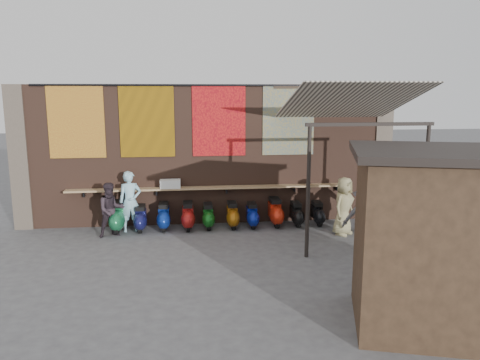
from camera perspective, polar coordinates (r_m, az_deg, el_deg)
The scene contains 35 objects.
ground at distance 11.43m, azimuth -3.06°, elevation -8.72°, with size 70.00×70.00×0.00m, color #474749.
brick_wall at distance 13.59m, azimuth -3.87°, elevation 3.08°, with size 10.00×0.40×4.00m, color brown.
pier_left at distance 14.32m, azimuth -25.16°, elevation 2.47°, with size 0.50×0.50×4.00m, color #4C4238.
pier_right at distance 14.79m, azimuth 16.72°, elevation 3.27°, with size 0.50×0.50×4.00m, color #4C4238.
eating_counter at distance 13.38m, azimuth -3.75°, elevation -0.95°, with size 8.00×0.32×0.05m, color #9E7A51.
shelf_box at distance 13.31m, azimuth -8.50°, elevation -0.47°, with size 0.57×0.28×0.24m, color white.
tapestry_redgold at distance 13.59m, azimuth -19.34°, elevation 6.74°, with size 1.50×0.02×2.00m, color maroon.
tapestry_sun at distance 13.30m, azimuth -11.27°, elevation 7.06°, with size 1.50×0.02×2.00m, color orange.
tapestry_orange at distance 13.30m, azimuth -2.58°, elevation 7.25°, with size 1.50×0.02×2.00m, color red.
tapestry_multi at distance 13.59m, azimuth 5.93°, elevation 7.28°, with size 1.50×0.02×2.00m, color #25568A.
hang_rail at distance 13.25m, azimuth -3.93°, elevation 11.47°, with size 0.06×0.06×9.50m, color black.
scooter_stool_0 at distance 13.31m, azimuth -14.69°, elevation -4.36°, with size 0.40×0.88×0.84m, color #19653A, non-canonical shape.
scooter_stool_1 at distance 13.25m, azimuth -12.02°, elevation -4.60°, with size 0.33×0.74×0.71m, color #121445, non-canonical shape.
scooter_stool_2 at distance 13.24m, azimuth -9.27°, elevation -4.44°, with size 0.35×0.79×0.75m, color navy, non-canonical shape.
scooter_stool_3 at distance 13.19m, azimuth -6.36°, elevation -4.40°, with size 0.36×0.80×0.76m, color maroon, non-canonical shape.
scooter_stool_4 at distance 13.23m, azimuth -3.90°, elevation -4.44°, with size 0.33×0.73×0.70m, color #105115, non-canonical shape.
scooter_stool_5 at distance 13.27m, azimuth -0.93°, elevation -4.32°, with size 0.34×0.76×0.72m, color #894C0C, non-canonical shape.
scooter_stool_6 at distance 13.31m, azimuth 1.49°, elevation -4.34°, with size 0.33×0.73×0.69m, color navy, non-canonical shape.
scooter_stool_7 at distance 13.49m, azimuth 4.32°, elevation -3.93°, with size 0.38×0.84×0.80m, color #B6210E, non-canonical shape.
scooter_stool_8 at distance 13.57m, azimuth 6.88°, elevation -4.14°, with size 0.32×0.71×0.68m, color black, non-canonical shape.
scooter_stool_9 at distance 13.74m, azimuth 9.42°, elevation -4.04°, with size 0.32×0.71×0.67m, color black, non-canonical shape.
diner_left at distance 13.19m, azimuth -13.24°, elevation -2.56°, with size 0.61×0.40×1.67m, color #9ACFE0.
diner_right at distance 12.83m, azimuth -15.43°, elevation -3.53°, with size 0.71×0.55×1.46m, color #2E242B.
shopper_navy at distance 12.85m, azimuth 16.35°, elevation -3.15°, with size 0.96×0.40×1.64m, color black.
shopper_grey at distance 11.70m, azimuth 14.85°, elevation -4.51°, with size 1.03×0.59×1.60m, color #525156.
shopper_tan at distance 12.85m, azimuth 12.52°, elevation -3.12°, with size 0.77×0.50×1.57m, color #9C9263.
market_stall at distance 8.19m, azimuth 23.41°, elevation -7.19°, with size 2.60×1.95×2.81m, color black.
stall_roof at distance 7.89m, azimuth 24.19°, elevation 3.02°, with size 2.91×2.24×0.12m, color black.
stall_sign at distance 8.99m, azimuth 22.26°, elevation -1.40°, with size 1.20×0.04×0.50m, color gold.
stall_shelf at distance 9.24m, azimuth 21.82°, elevation -7.56°, with size 2.15×0.10×0.06m, color #473321.
awning_canvas at distance 12.38m, azimuth 13.10°, elevation 9.28°, with size 3.20×3.40×0.03m, color beige.
awning_ledger at distance 13.89m, azimuth 10.93°, elevation 11.14°, with size 3.30×0.08×0.12m, color #33261C.
awning_header at distance 11.00m, azimuth 15.63°, elevation 6.57°, with size 3.00×0.08×0.08m, color black.
awning_post_left at distance 10.76m, azimuth 8.30°, elevation -1.47°, with size 0.09×0.09×3.10m, color black.
awning_post_right at distance 11.80m, azimuth 21.56°, elevation -1.04°, with size 0.09×0.09×3.10m, color black.
Camera 1 is at (-0.66, -10.76, 3.80)m, focal length 35.00 mm.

